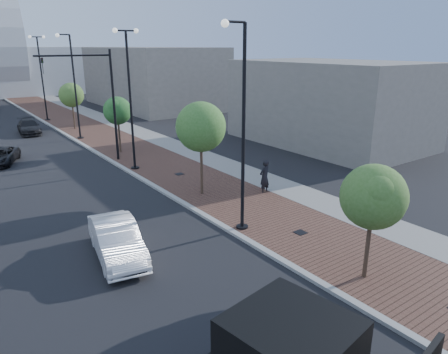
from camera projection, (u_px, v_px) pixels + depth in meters
sidewalk at (90, 125)px, 44.03m from camera, size 7.00×140.00×0.12m
concrete_strip at (114, 123)px, 45.53m from camera, size 2.40×140.00×0.13m
curb at (56, 129)px, 42.08m from camera, size 0.30×140.00×0.14m
white_sedan at (117, 240)px, 16.56m from camera, size 2.38×4.82×1.52m
dark_car_mid at (0, 156)px, 29.82m from camera, size 3.40×4.48×1.13m
dark_car_far at (29, 127)px, 40.11m from camera, size 2.31×4.79×1.34m
pedestrian at (264, 177)px, 23.65m from camera, size 0.83×0.63×2.03m
streetlight_1 at (241, 139)px, 17.87m from camera, size 1.44×0.56×9.21m
streetlight_2 at (130, 100)px, 27.06m from camera, size 1.72×0.56×9.28m
streetlight_3 at (74, 92)px, 36.41m from camera, size 1.44×0.56×9.21m
streetlight_4 at (42, 78)px, 45.60m from camera, size 1.72×0.56×9.28m
traffic_mast at (101, 94)px, 28.83m from camera, size 5.09×0.20×8.00m
tree_0 at (374, 197)px, 14.24m from camera, size 2.35×2.30×4.40m
tree_1 at (201, 127)px, 22.51m from camera, size 2.76×2.76×5.37m
tree_2 at (118, 111)px, 31.96m from camera, size 2.25×2.17×4.49m
tree_3 at (72, 95)px, 41.20m from camera, size 2.46×2.43×4.72m
commercial_block_ne at (152, 77)px, 57.52m from camera, size 12.00×22.00×8.00m
commercial_block_e at (329, 103)px, 35.61m from camera, size 10.00×16.00×7.00m
utility_cover_1 at (300, 232)px, 18.68m from camera, size 0.50×0.50×0.02m
utility_cover_2 at (179, 174)px, 27.18m from camera, size 0.50×0.50×0.02m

